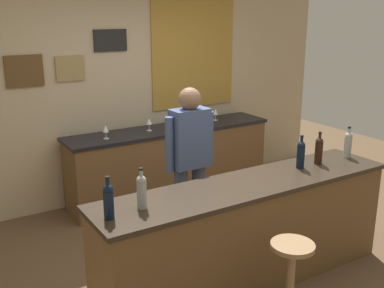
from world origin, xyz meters
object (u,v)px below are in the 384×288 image
Objects in this scene: coffee_mug at (196,119)px; wine_glass_a at (106,129)px; wine_bottle_c at (301,153)px; wine_glass_b at (149,122)px; wine_bottle_d at (319,150)px; bar_stool at (291,271)px; wine_bottle_a at (108,200)px; wine_bottle_e at (348,144)px; bartender at (190,159)px; wine_glass_c at (215,112)px; wine_bottle_b at (142,190)px.

wine_glass_a is at bearing -174.79° from coffee_mug.
wine_bottle_c reaches higher than wine_glass_b.
wine_bottle_c is 2.07m from wine_glass_b.
wine_bottle_d is at bearing -55.76° from wine_glass_a.
wine_bottle_a reaches higher than bar_stool.
wine_bottle_c and wine_bottle_d have the same top height.
wine_bottle_e is at bearing 1.65° from wine_bottle_a.
wine_bottle_e is at bearing -78.15° from coffee_mug.
bartender is 2.38× the size of bar_stool.
bar_stool is 2.22× the size of wine_bottle_d.
wine_bottle_c is 0.62m from wine_bottle_e.
wine_glass_b is at bearing 110.19° from wine_bottle_d.
coffee_mug is (-0.04, 2.06, -0.11)m from wine_bottle_d.
wine_glass_c is at bearing -2.41° from coffee_mug.
bartender reaches higher than bar_stool.
bar_stool is 2.22× the size of wine_bottle_c.
wine_glass_b is 1.00× the size of wine_glass_c.
bartender is at bearing -99.85° from wine_glass_b.
wine_bottle_b is 2.05m from wine_glass_a.
wine_glass_b reaches higher than coffee_mug.
coffee_mug is (0.92, 2.75, 0.49)m from bar_stool.
wine_bottle_d reaches higher than bar_stool.
bar_stool is at bearing -28.17° from wine_bottle_a.
wine_bottle_e is 1.97× the size of wine_glass_a.
wine_glass_b is at bearing 61.89° from wine_bottle_b.
wine_bottle_e is 1.97× the size of wine_glass_b.
wine_glass_a is (-1.71, 1.95, -0.05)m from wine_bottle_e.
bar_stool is 2.22× the size of wine_bottle_a.
bar_stool is 1.42m from wine_bottle_a.
wine_bottle_e reaches higher than wine_glass_c.
wine_bottle_d is (0.96, -0.71, 0.12)m from bartender.
wine_bottle_c is 2.22m from wine_glass_a.
wine_bottle_e reaches higher than coffee_mug.
bartender is 1.39m from wine_bottle_a.
wine_bottle_c is 1.97× the size of wine_glass_a.
wine_glass_a is (-1.32, 1.94, -0.05)m from wine_bottle_d.
wine_bottle_a is 1.97× the size of wine_glass_c.
wine_bottle_c is 1.97× the size of wine_glass_c.
wine_bottle_c is at bearing 179.90° from wine_bottle_d.
bar_stool is at bearing -89.90° from bartender.
bartender reaches higher than wine_bottle_a.
wine_bottle_c reaches higher than wine_glass_a.
wine_bottle_a is 1.97× the size of wine_glass_b.
wine_bottle_e is 2.06m from wine_glass_c.
wine_bottle_e is (0.62, -0.01, 0.00)m from wine_bottle_c.
wine_bottle_a is 1.00× the size of wine_bottle_c.
coffee_mug is at bearing 49.51° from wine_bottle_b.
wine_bottle_b and wine_bottle_c have the same top height.
bar_stool is 1.33m from wine_bottle_d.
wine_bottle_a reaches higher than wine_glass_c.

